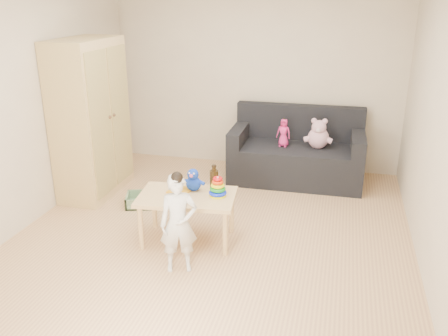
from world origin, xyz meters
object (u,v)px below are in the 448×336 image
(wardrobe, at_px, (91,119))
(play_table, at_px, (188,218))
(toddler, at_px, (179,225))
(sofa, at_px, (296,163))

(wardrobe, relative_size, play_table, 1.99)
(wardrobe, bearing_deg, toddler, -42.21)
(play_table, height_order, toddler, toddler)
(wardrobe, xyz_separation_m, toddler, (1.61, -1.46, -0.49))
(wardrobe, xyz_separation_m, play_table, (1.51, -0.93, -0.69))
(toddler, bearing_deg, play_table, 78.64)
(sofa, relative_size, play_table, 1.81)
(sofa, height_order, play_table, play_table)
(play_table, bearing_deg, toddler, -79.61)
(play_table, relative_size, toddler, 1.06)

